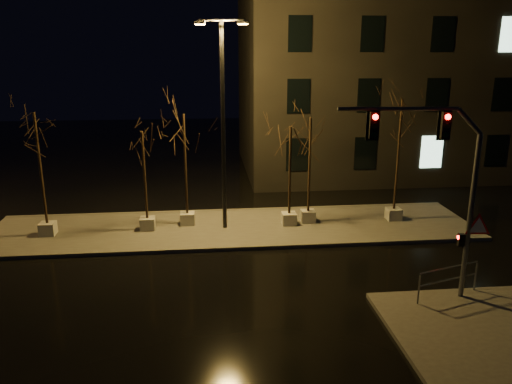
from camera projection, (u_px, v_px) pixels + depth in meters
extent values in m
plane|color=black|center=(245.00, 289.00, 17.25)|extent=(90.00, 90.00, 0.00)
cube|color=#4A4742|center=(234.00, 228.00, 22.97)|extent=(22.00, 5.00, 0.15)
cube|color=#4A4742|center=(509.00, 329.00, 14.61)|extent=(7.00, 5.00, 0.15)
cube|color=black|center=(428.00, 57.00, 33.78)|extent=(25.00, 12.00, 15.00)
cube|color=#ACAAA0|center=(48.00, 229.00, 21.85)|extent=(0.65, 0.65, 0.55)
cylinder|color=black|center=(41.00, 169.00, 21.11)|extent=(0.11, 0.11, 4.81)
cube|color=#ACAAA0|center=(148.00, 223.00, 22.50)|extent=(0.65, 0.65, 0.55)
cylinder|color=black|center=(145.00, 175.00, 21.88)|extent=(0.11, 0.11, 3.92)
cube|color=#ACAAA0|center=(188.00, 218.00, 23.16)|extent=(0.65, 0.65, 0.55)
cylinder|color=black|center=(185.00, 165.00, 22.46)|extent=(0.11, 0.11, 4.57)
cube|color=#ACAAA0|center=(289.00, 219.00, 23.15)|extent=(0.65, 0.65, 0.55)
cylinder|color=black|center=(290.00, 171.00, 22.52)|extent=(0.11, 0.11, 4.01)
cube|color=#ACAAA0|center=(308.00, 216.00, 23.49)|extent=(0.65, 0.65, 0.55)
cylinder|color=black|center=(309.00, 165.00, 22.82)|extent=(0.11, 0.11, 4.38)
cube|color=#ACAAA0|center=(393.00, 214.00, 23.81)|extent=(0.65, 0.65, 0.55)
cylinder|color=black|center=(398.00, 155.00, 23.03)|extent=(0.11, 0.11, 5.17)
cylinder|color=#585B60|center=(470.00, 219.00, 15.72)|extent=(0.16, 0.16, 5.38)
cylinder|color=#585B60|center=(398.00, 109.00, 14.76)|extent=(3.58, 0.46, 0.13)
cube|color=black|center=(446.00, 125.00, 14.90)|extent=(0.29, 0.22, 0.81)
cube|color=black|center=(374.00, 126.00, 14.88)|extent=(0.29, 0.22, 0.81)
cube|color=black|center=(461.00, 240.00, 15.92)|extent=(0.21, 0.18, 0.40)
cone|color=red|center=(478.00, 227.00, 15.76)|extent=(0.93, 0.11, 0.93)
sphere|color=#FF0C07|center=(483.00, 116.00, 14.84)|extent=(0.16, 0.16, 0.16)
cylinder|color=black|center=(223.00, 130.00, 21.57)|extent=(0.18, 0.18, 9.00)
cylinder|color=black|center=(221.00, 20.00, 20.34)|extent=(1.94, 0.56, 0.09)
cube|color=#F8A031|center=(200.00, 24.00, 20.49)|extent=(0.50, 0.35, 0.18)
cube|color=#F8A031|center=(243.00, 23.00, 20.25)|extent=(0.50, 0.35, 0.18)
cylinder|color=#585B60|center=(419.00, 290.00, 15.82)|extent=(0.05, 0.05, 0.98)
cylinder|color=#585B60|center=(475.00, 276.00, 16.74)|extent=(0.05, 0.05, 0.98)
cylinder|color=#585B60|center=(450.00, 267.00, 16.13)|extent=(2.30, 0.76, 0.04)
cylinder|color=#585B60|center=(448.00, 280.00, 16.25)|extent=(2.30, 0.76, 0.04)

